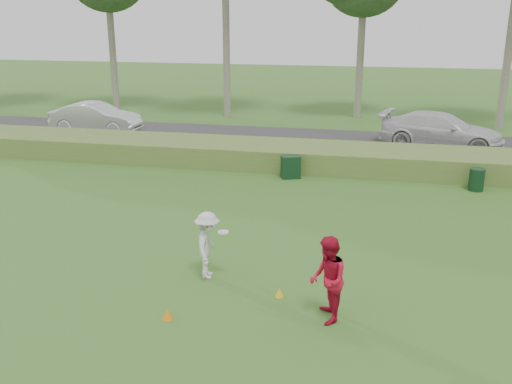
% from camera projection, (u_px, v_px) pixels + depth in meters
% --- Properties ---
extents(ground, '(120.00, 120.00, 0.00)m').
position_uv_depth(ground, '(219.00, 296.00, 13.27)').
color(ground, '#2E5E1F').
rests_on(ground, ground).
extents(reed_strip, '(80.00, 3.00, 0.90)m').
position_uv_depth(reed_strip, '(296.00, 156.00, 24.31)').
color(reed_strip, '#4F6E2C').
rests_on(reed_strip, ground).
extents(park_road, '(80.00, 6.00, 0.06)m').
position_uv_depth(park_road, '(310.00, 141.00, 29.09)').
color(park_road, '#2D2D2D').
rests_on(park_road, ground).
extents(player_white, '(0.92, 1.17, 1.69)m').
position_uv_depth(player_white, '(208.00, 245.00, 13.98)').
color(player_white, silver).
rests_on(player_white, ground).
extents(player_red, '(0.91, 1.06, 1.89)m').
position_uv_depth(player_red, '(328.00, 280.00, 11.95)').
color(player_red, '#B50F2B').
rests_on(player_red, ground).
extents(cone_orange, '(0.23, 0.23, 0.25)m').
position_uv_depth(cone_orange, '(168.00, 314.00, 12.22)').
color(cone_orange, orange).
rests_on(cone_orange, ground).
extents(cone_yellow, '(0.20, 0.20, 0.22)m').
position_uv_depth(cone_yellow, '(279.00, 292.00, 13.20)').
color(cone_yellow, gold).
rests_on(cone_yellow, ground).
extents(utility_cabinet, '(0.84, 0.70, 0.90)m').
position_uv_depth(utility_cabinet, '(291.00, 167.00, 22.53)').
color(utility_cabinet, black).
rests_on(utility_cabinet, ground).
extents(trash_bin, '(0.64, 0.64, 0.83)m').
position_uv_depth(trash_bin, '(477.00, 180.00, 20.98)').
color(trash_bin, black).
rests_on(trash_bin, ground).
extents(car_mid, '(4.86, 1.74, 1.59)m').
position_uv_depth(car_mid, '(96.00, 118.00, 30.79)').
color(car_mid, white).
rests_on(car_mid, park_road).
extents(car_right, '(6.12, 3.54, 1.67)m').
position_uv_depth(car_right, '(441.00, 130.00, 27.27)').
color(car_right, silver).
rests_on(car_right, park_road).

